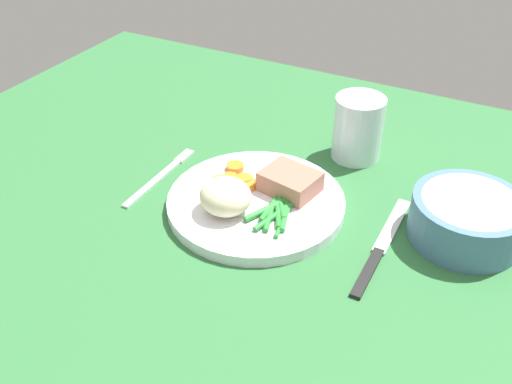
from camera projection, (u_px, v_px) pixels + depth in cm
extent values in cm
cube|color=#2D6B38|center=(267.00, 212.00, 79.58)|extent=(120.00, 90.00, 2.00)
cylinder|color=white|center=(256.00, 203.00, 78.27)|extent=(24.18, 24.18, 1.60)
cube|color=#A86B56|center=(290.00, 182.00, 78.48)|extent=(8.31, 7.18, 2.85)
ellipsoid|color=beige|center=(225.00, 196.00, 74.11)|extent=(6.87, 6.49, 4.70)
cylinder|color=orange|center=(230.00, 178.00, 80.88)|extent=(2.08, 2.08, 0.88)
cylinder|color=orange|center=(235.00, 167.00, 83.22)|extent=(2.56, 2.56, 0.86)
cylinder|color=orange|center=(244.00, 180.00, 80.35)|extent=(2.27, 2.27, 1.06)
cylinder|color=orange|center=(220.00, 183.00, 79.57)|extent=(2.58, 2.58, 1.22)
cylinder|color=orange|center=(248.00, 184.00, 79.56)|extent=(2.36, 2.36, 0.95)
cylinder|color=#2D8C38|center=(281.00, 206.00, 75.66)|extent=(3.84, 5.17, 0.86)
cylinder|color=#2D8C38|center=(276.00, 215.00, 74.18)|extent=(2.82, 8.14, 0.76)
cylinder|color=#2D8C38|center=(278.00, 213.00, 74.41)|extent=(3.34, 5.58, 0.75)
cylinder|color=#2D8C38|center=(269.00, 208.00, 75.29)|extent=(4.09, 7.69, 0.84)
cylinder|color=#2D8C38|center=(283.00, 220.00, 73.40)|extent=(1.78, 7.04, 0.60)
cylinder|color=#2D8C38|center=(269.00, 217.00, 73.88)|extent=(2.33, 5.77, 0.72)
cylinder|color=#2D8C38|center=(285.00, 213.00, 74.53)|extent=(3.08, 7.29, 0.77)
cylinder|color=#2D8C38|center=(270.00, 208.00, 75.30)|extent=(1.14, 5.73, 0.79)
cube|color=silver|center=(153.00, 183.00, 83.14)|extent=(1.00, 13.00, 0.40)
cube|color=silver|center=(181.00, 155.00, 89.34)|extent=(0.24, 3.60, 0.40)
cube|color=silver|center=(183.00, 156.00, 89.19)|extent=(0.24, 3.60, 0.40)
cube|color=silver|center=(185.00, 156.00, 89.04)|extent=(0.24, 3.60, 0.40)
cube|color=silver|center=(188.00, 157.00, 88.89)|extent=(0.24, 3.60, 0.40)
cube|color=black|center=(367.00, 273.00, 67.98)|extent=(1.30, 9.00, 0.64)
cube|color=silver|center=(392.00, 226.00, 75.18)|extent=(1.70, 12.00, 0.40)
cylinder|color=silver|center=(358.00, 128.00, 86.69)|extent=(7.52, 7.52, 9.86)
cylinder|color=silver|center=(356.00, 142.00, 88.07)|extent=(6.92, 6.92, 5.12)
cylinder|color=#4C7299|center=(467.00, 219.00, 71.99)|extent=(14.18, 14.18, 5.79)
cylinder|color=beige|center=(469.00, 211.00, 71.23)|extent=(12.05, 12.05, 3.18)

